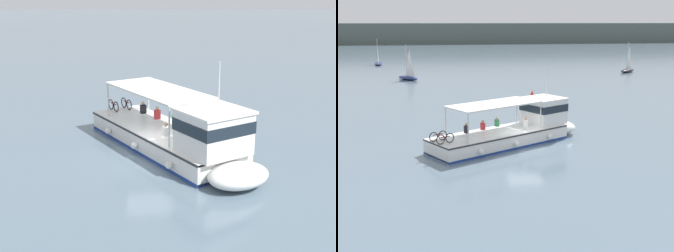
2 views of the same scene
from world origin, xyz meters
TOP-DOWN VIEW (x-y plane):
  - ground_plane at (0.00, 0.00)m, footprint 400.00×400.00m
  - ferry_main at (-0.36, 1.45)m, footprint 12.52×9.11m

SIDE VIEW (x-z plane):
  - ground_plane at x=0.00m, z-range 0.00..0.00m
  - ferry_main at x=-0.36m, z-range -1.64..3.68m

